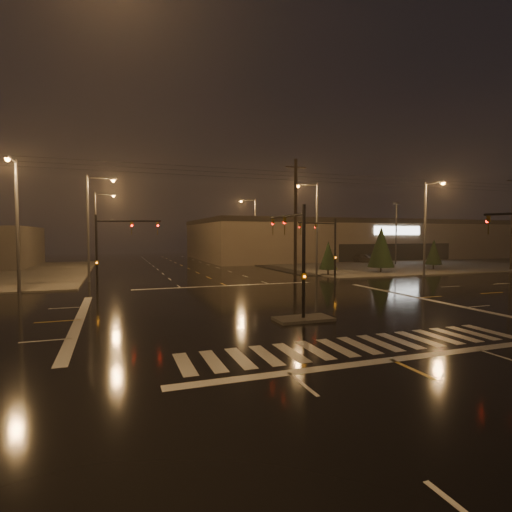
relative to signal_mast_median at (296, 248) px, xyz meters
name	(u,v)px	position (x,y,z in m)	size (l,w,h in m)	color
ground	(274,307)	(0.00, 3.07, -3.75)	(140.00, 140.00, 0.00)	black
sidewalk_ne	(379,263)	(30.00, 33.07, -3.69)	(36.00, 36.00, 0.12)	#42403B
median_island	(303,319)	(0.00, -0.93, -3.68)	(3.00, 1.60, 0.15)	#42403B
crosswalk	(359,345)	(0.00, -5.93, -3.75)	(15.00, 2.60, 0.01)	beige
stop_bar_near	(391,360)	(0.00, -7.93, -3.75)	(16.00, 0.50, 0.01)	beige
stop_bar_far	(227,286)	(0.00, 14.07, -3.75)	(16.00, 0.50, 0.01)	beige
parking_lot	(413,263)	(35.00, 31.07, -3.71)	(50.00, 24.00, 0.08)	black
retail_building	(350,238)	(35.00, 49.06, 0.09)	(60.20, 28.30, 7.20)	#6E5C4E
signal_mast_median	(296,248)	(0.00, 0.00, 0.00)	(0.25, 4.59, 6.00)	black
signal_mast_ne	(328,242)	(9.50, 13.21, 0.04)	(4.84, 1.86, 6.00)	black
signal_mast_nw	(110,243)	(-9.50, 13.21, 0.04)	(4.84, 1.86, 6.00)	black
streetlight_1	(91,220)	(-11.18, 21.07, 2.05)	(2.77, 0.32, 10.00)	#38383A
streetlight_2	(98,225)	(-11.18, 37.07, 2.05)	(2.77, 0.32, 10.00)	#38383A
streetlight_3	(314,222)	(11.18, 19.07, 2.05)	(2.77, 0.32, 10.00)	#38383A
streetlight_4	(253,226)	(11.18, 39.07, 2.05)	(2.77, 0.32, 10.00)	#38383A
streetlight_5	(16,216)	(-16.00, 14.26, 2.05)	(0.32, 2.77, 10.00)	#38383A
streetlight_6	(427,222)	(22.00, 14.26, 2.05)	(0.32, 2.77, 10.00)	#38383A
utility_pole_1	(295,218)	(8.00, 17.07, 2.38)	(2.20, 0.32, 12.00)	black
utility_pole_2	(512,222)	(38.00, 17.07, 2.38)	(2.20, 0.32, 12.00)	black
conifer_0	(328,255)	(12.79, 18.83, -1.53)	(1.96, 1.96, 3.76)	black
conifer_1	(381,247)	(20.18, 19.51, -0.68)	(3.04, 3.04, 5.45)	black
conifer_2	(434,252)	(28.97, 20.56, -1.46)	(2.05, 2.05, 3.90)	black
car_parked	(365,258)	(28.09, 33.96, -2.97)	(1.84, 4.57, 1.56)	black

